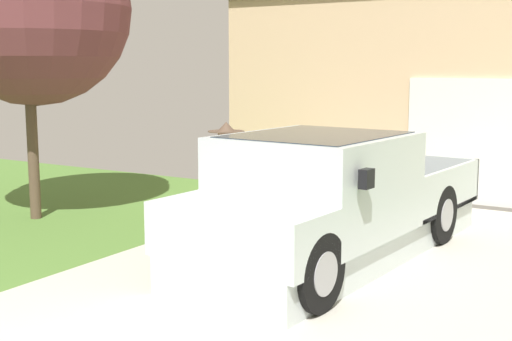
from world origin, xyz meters
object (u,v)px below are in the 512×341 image
pickup_truck (323,204)px  handbag (201,240)px  person_with_hat (227,173)px  house_with_garage (469,66)px

pickup_truck → handbag: size_ratio=11.91×
person_with_hat → handbag: bearing=-125.2°
house_with_garage → person_with_hat: bearing=-98.1°
pickup_truck → person_with_hat: person_with_hat is taller
person_with_hat → house_with_garage: 8.00m
house_with_garage → pickup_truck: bearing=-87.9°
pickup_truck → house_with_garage: bearing=-83.6°
pickup_truck → handbag: pickup_truck is taller
handbag → house_with_garage: bearing=80.7°
handbag → house_with_garage: size_ratio=0.05×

